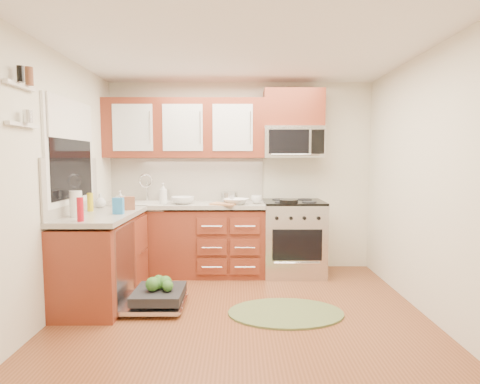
{
  "coord_description": "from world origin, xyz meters",
  "views": [
    {
      "loc": [
        -0.03,
        -3.32,
        1.48
      ],
      "look_at": [
        -0.01,
        0.85,
        1.12
      ],
      "focal_mm": 28.0,
      "sensor_mm": 36.0,
      "label": 1
    }
  ],
  "objects_px": {
    "rug": "(286,313)",
    "sink": "(143,213)",
    "skillet": "(289,201)",
    "upper_cabinets": "(185,129)",
    "stock_pot": "(229,197)",
    "range": "(293,237)",
    "microwave": "(293,142)",
    "cutting_board": "(224,204)",
    "dishwasher": "(155,298)",
    "bowl_a": "(236,201)",
    "bowl_b": "(183,200)",
    "paper_towel_roll": "(76,204)",
    "cup": "(257,200)"
  },
  "relations": [
    {
      "from": "sink",
      "to": "skillet",
      "type": "bearing_deg",
      "value": -6.91
    },
    {
      "from": "sink",
      "to": "cup",
      "type": "bearing_deg",
      "value": -3.79
    },
    {
      "from": "stock_pot",
      "to": "paper_towel_roll",
      "type": "xyz_separation_m",
      "value": [
        -1.45,
        -1.23,
        0.06
      ]
    },
    {
      "from": "stock_pot",
      "to": "cup",
      "type": "bearing_deg",
      "value": -26.77
    },
    {
      "from": "rug",
      "to": "bowl_b",
      "type": "distance_m",
      "value": 1.9
    },
    {
      "from": "upper_cabinets",
      "to": "stock_pot",
      "type": "relative_size",
      "value": 9.2
    },
    {
      "from": "rug",
      "to": "sink",
      "type": "bearing_deg",
      "value": 142.89
    },
    {
      "from": "rug",
      "to": "cup",
      "type": "relative_size",
      "value": 8.23
    },
    {
      "from": "range",
      "to": "paper_towel_roll",
      "type": "xyz_separation_m",
      "value": [
        -2.28,
        -1.16,
        0.58
      ]
    },
    {
      "from": "cup",
      "to": "sink",
      "type": "bearing_deg",
      "value": 176.21
    },
    {
      "from": "sink",
      "to": "bowl_b",
      "type": "bearing_deg",
      "value": -10.31
    },
    {
      "from": "skillet",
      "to": "cup",
      "type": "bearing_deg",
      "value": 161.82
    },
    {
      "from": "upper_cabinets",
      "to": "dishwasher",
      "type": "relative_size",
      "value": 2.93
    },
    {
      "from": "sink",
      "to": "upper_cabinets",
      "type": "bearing_deg",
      "value": 16.45
    },
    {
      "from": "range",
      "to": "cutting_board",
      "type": "height_order",
      "value": "range"
    },
    {
      "from": "sink",
      "to": "stock_pot",
      "type": "xyz_separation_m",
      "value": [
        1.1,
        0.08,
        0.19
      ]
    },
    {
      "from": "cutting_board",
      "to": "bowl_b",
      "type": "distance_m",
      "value": 0.53
    },
    {
      "from": "cutting_board",
      "to": "bowl_a",
      "type": "distance_m",
      "value": 0.16
    },
    {
      "from": "rug",
      "to": "bowl_b",
      "type": "height_order",
      "value": "bowl_b"
    },
    {
      "from": "stock_pot",
      "to": "cup",
      "type": "height_order",
      "value": "stock_pot"
    },
    {
      "from": "upper_cabinets",
      "to": "skillet",
      "type": "height_order",
      "value": "upper_cabinets"
    },
    {
      "from": "sink",
      "to": "cutting_board",
      "type": "xyz_separation_m",
      "value": [
        1.04,
        -0.2,
        0.14
      ]
    },
    {
      "from": "rug",
      "to": "stock_pot",
      "type": "height_order",
      "value": "stock_pot"
    },
    {
      "from": "range",
      "to": "skillet",
      "type": "distance_m",
      "value": 0.56
    },
    {
      "from": "cutting_board",
      "to": "skillet",
      "type": "bearing_deg",
      "value": -1.62
    },
    {
      "from": "dishwasher",
      "to": "paper_towel_roll",
      "type": "distance_m",
      "value": 1.21
    },
    {
      "from": "dishwasher",
      "to": "stock_pot",
      "type": "relative_size",
      "value": 3.14
    },
    {
      "from": "stock_pot",
      "to": "range",
      "type": "bearing_deg",
      "value": -4.79
    },
    {
      "from": "skillet",
      "to": "upper_cabinets",
      "type": "bearing_deg",
      "value": 163.93
    },
    {
      "from": "upper_cabinets",
      "to": "dishwasher",
      "type": "xyz_separation_m",
      "value": [
        -0.13,
        -1.27,
        -1.77
      ]
    },
    {
      "from": "microwave",
      "to": "skillet",
      "type": "height_order",
      "value": "microwave"
    },
    {
      "from": "sink",
      "to": "paper_towel_roll",
      "type": "relative_size",
      "value": 2.45
    },
    {
      "from": "range",
      "to": "stock_pot",
      "type": "relative_size",
      "value": 4.26
    },
    {
      "from": "skillet",
      "to": "cup",
      "type": "distance_m",
      "value": 0.4
    },
    {
      "from": "dishwasher",
      "to": "sink",
      "type": "bearing_deg",
      "value": 109.2
    },
    {
      "from": "upper_cabinets",
      "to": "range",
      "type": "height_order",
      "value": "upper_cabinets"
    },
    {
      "from": "microwave",
      "to": "rug",
      "type": "distance_m",
      "value": 2.21
    },
    {
      "from": "microwave",
      "to": "bowl_b",
      "type": "distance_m",
      "value": 1.6
    },
    {
      "from": "microwave",
      "to": "cutting_board",
      "type": "distance_m",
      "value": 1.21
    },
    {
      "from": "upper_cabinets",
      "to": "microwave",
      "type": "distance_m",
      "value": 1.42
    },
    {
      "from": "bowl_a",
      "to": "bowl_b",
      "type": "bearing_deg",
      "value": 175.99
    },
    {
      "from": "sink",
      "to": "bowl_a",
      "type": "distance_m",
      "value": 1.22
    },
    {
      "from": "range",
      "to": "stock_pot",
      "type": "bearing_deg",
      "value": 175.21
    },
    {
      "from": "sink",
      "to": "rug",
      "type": "relative_size",
      "value": 0.56
    },
    {
      "from": "upper_cabinets",
      "to": "microwave",
      "type": "relative_size",
      "value": 2.7
    },
    {
      "from": "sink",
      "to": "bowl_b",
      "type": "relative_size",
      "value": 2.18
    },
    {
      "from": "paper_towel_roll",
      "to": "skillet",
      "type": "bearing_deg",
      "value": 23.01
    },
    {
      "from": "microwave",
      "to": "sink",
      "type": "distance_m",
      "value": 2.13
    },
    {
      "from": "upper_cabinets",
      "to": "stock_pot",
      "type": "height_order",
      "value": "upper_cabinets"
    },
    {
      "from": "upper_cabinets",
      "to": "rug",
      "type": "distance_m",
      "value": 2.61
    }
  ]
}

